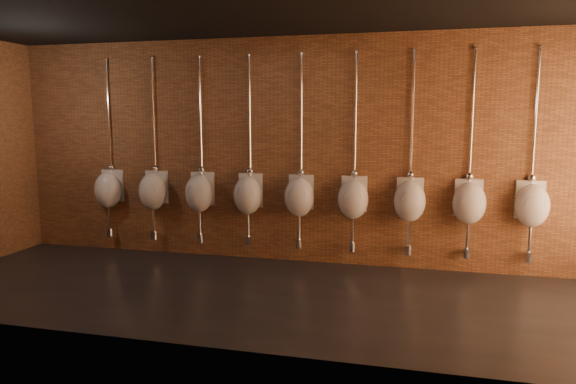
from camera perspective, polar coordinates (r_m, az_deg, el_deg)
name	(u,v)px	position (r m, az deg, el deg)	size (l,w,h in m)	color
ground	(260,293)	(6.23, -3.10, -11.19)	(8.50, 8.50, 0.00)	black
room_shell	(259,123)	(5.88, -3.25, 7.65)	(8.54, 3.04, 3.22)	black
urinal_0	(108,189)	(8.40, -19.34, 0.30)	(0.43, 0.37, 2.72)	white
urinal_1	(153,191)	(8.02, -14.79, 0.13)	(0.43, 0.37, 2.72)	white
urinal_2	(199,193)	(7.69, -9.82, -0.06)	(0.43, 0.37, 2.72)	white
urinal_3	(248,194)	(7.42, -4.45, -0.26)	(0.43, 0.37, 2.72)	white
urinal_4	(299,196)	(7.22, 1.27, -0.47)	(0.43, 0.37, 2.72)	white
urinal_5	(353,198)	(7.10, 7.25, -0.68)	(0.43, 0.37, 2.72)	white
urinal_6	(410,200)	(7.06, 13.36, -0.89)	(0.43, 0.37, 2.72)	white
urinal_7	(469,202)	(7.09, 19.49, -1.09)	(0.43, 0.37, 2.72)	white
urinal_8	(532,205)	(7.21, 25.48, -1.28)	(0.43, 0.37, 2.72)	white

